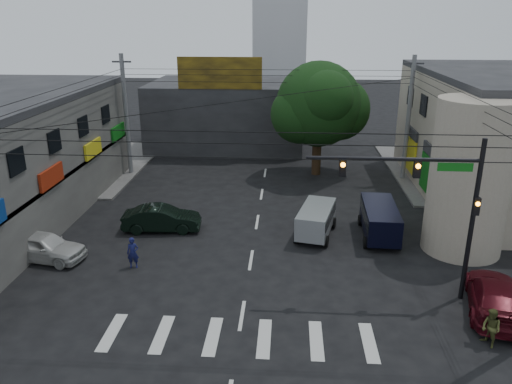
# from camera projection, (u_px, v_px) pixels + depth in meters

# --- Properties ---
(ground) EXTENTS (160.00, 160.00, 0.00)m
(ground) POSITION_uv_depth(u_px,v_px,m) (248.00, 280.00, 23.53)
(ground) COLOR black
(ground) RESTS_ON ground
(sidewalk_far_left) EXTENTS (16.00, 16.00, 0.15)m
(sidewalk_far_left) POSITION_uv_depth(u_px,v_px,m) (50.00, 164.00, 41.55)
(sidewalk_far_left) COLOR #514F4C
(sidewalk_far_left) RESTS_ON ground
(sidewalk_far_right) EXTENTS (16.00, 16.00, 0.15)m
(sidewalk_far_right) POSITION_uv_depth(u_px,v_px,m) (493.00, 173.00, 39.33)
(sidewalk_far_right) COLOR #514F4C
(sidewalk_far_right) RESTS_ON ground
(corner_column) EXTENTS (4.00, 4.00, 8.00)m
(corner_column) POSITION_uv_depth(u_px,v_px,m) (470.00, 178.00, 25.28)
(corner_column) COLOR gray
(corner_column) RESTS_ON ground
(building_far) EXTENTS (14.00, 10.00, 6.00)m
(building_far) POSITION_uv_depth(u_px,v_px,m) (228.00, 114.00, 47.24)
(building_far) COLOR #232326
(building_far) RESTS_ON ground
(billboard) EXTENTS (7.00, 0.30, 2.60)m
(billboard) POSITION_uv_depth(u_px,v_px,m) (220.00, 73.00, 41.20)
(billboard) COLOR olive
(billboard) RESTS_ON building_far
(street_tree) EXTENTS (6.40, 6.40, 8.70)m
(street_tree) POSITION_uv_depth(u_px,v_px,m) (319.00, 104.00, 37.45)
(street_tree) COLOR black
(street_tree) RESTS_ON ground
(traffic_gantry) EXTENTS (7.10, 0.35, 7.20)m
(traffic_gantry) POSITION_uv_depth(u_px,v_px,m) (435.00, 194.00, 20.49)
(traffic_gantry) COLOR black
(traffic_gantry) RESTS_ON ground
(utility_pole_far_left) EXTENTS (0.32, 0.32, 9.20)m
(utility_pole_far_left) POSITION_uv_depth(u_px,v_px,m) (126.00, 116.00, 37.70)
(utility_pole_far_left) COLOR #59595B
(utility_pole_far_left) RESTS_ON ground
(utility_pole_far_right) EXTENTS (0.32, 0.32, 9.20)m
(utility_pole_far_right) POSITION_uv_depth(u_px,v_px,m) (408.00, 120.00, 36.40)
(utility_pole_far_right) COLOR #59595B
(utility_pole_far_right) RESTS_ON ground
(dark_sedan) EXTENTS (2.26, 4.69, 1.46)m
(dark_sedan) POSITION_uv_depth(u_px,v_px,m) (162.00, 219.00, 28.71)
(dark_sedan) COLOR black
(dark_sedan) RESTS_ON ground
(white_compact) EXTENTS (3.24, 4.91, 1.47)m
(white_compact) POSITION_uv_depth(u_px,v_px,m) (43.00, 246.00, 25.22)
(white_compact) COLOR #B7B6B2
(white_compact) RESTS_ON ground
(maroon_sedan) EXTENTS (4.53, 6.07, 1.47)m
(maroon_sedan) POSITION_uv_depth(u_px,v_px,m) (495.00, 296.00, 20.78)
(maroon_sedan) COLOR #410911
(maroon_sedan) RESTS_ON ground
(silver_minivan) EXTENTS (4.62, 3.36, 1.68)m
(silver_minivan) POSITION_uv_depth(u_px,v_px,m) (316.00, 222.00, 28.01)
(silver_minivan) COLOR #919598
(silver_minivan) RESTS_ON ground
(navy_van) EXTENTS (4.71, 2.09, 1.83)m
(navy_van) POSITION_uv_depth(u_px,v_px,m) (380.00, 222.00, 27.80)
(navy_van) COLOR black
(navy_van) RESTS_ON ground
(traffic_officer) EXTENTS (0.66, 0.51, 1.58)m
(traffic_officer) POSITION_uv_depth(u_px,v_px,m) (133.00, 253.00, 24.42)
(traffic_officer) COLOR #131645
(traffic_officer) RESTS_ON ground
(pedestrian_olive) EXTENTS (1.19, 1.15, 1.54)m
(pedestrian_olive) POSITION_uv_depth(u_px,v_px,m) (491.00, 328.00, 18.56)
(pedestrian_olive) COLOR #464B22
(pedestrian_olive) RESTS_ON ground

